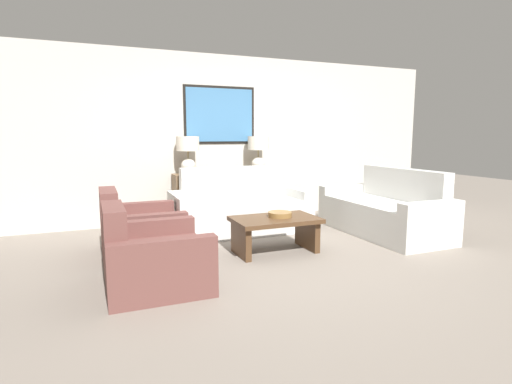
{
  "coord_description": "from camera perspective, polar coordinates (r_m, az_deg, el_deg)",
  "views": [
    {
      "loc": [
        -1.94,
        -3.98,
        1.39
      ],
      "look_at": [
        0.01,
        0.76,
        0.65
      ],
      "focal_mm": 28.0,
      "sensor_mm": 36.0,
      "label": 1
    }
  ],
  "objects": [
    {
      "name": "ground_plane",
      "position": [
        4.64,
        3.52,
        -9.21
      ],
      "size": [
        20.0,
        20.0,
        0.0
      ],
      "primitive_type": "plane",
      "color": "slate"
    },
    {
      "name": "back_wall",
      "position": [
        6.61,
        -5.3,
        7.66
      ],
      "size": [
        8.05,
        0.12,
        2.65
      ],
      "color": "beige",
      "rests_on": "ground_plane"
    },
    {
      "name": "console_table",
      "position": [
        6.42,
        -4.47,
        -0.75
      ],
      "size": [
        1.62,
        0.39,
        0.79
      ],
      "color": "brown",
      "rests_on": "ground_plane"
    },
    {
      "name": "table_lamp_left",
      "position": [
        6.2,
        -9.7,
        5.88
      ],
      "size": [
        0.34,
        0.34,
        0.58
      ],
      "color": "silver",
      "rests_on": "console_table"
    },
    {
      "name": "table_lamp_right",
      "position": [
        6.55,
        0.33,
        6.12
      ],
      "size": [
        0.34,
        0.34,
        0.58
      ],
      "color": "silver",
      "rests_on": "console_table"
    },
    {
      "name": "couch_by_back_wall",
      "position": [
        5.79,
        -2.35,
        -2.61
      ],
      "size": [
        1.94,
        0.9,
        0.91
      ],
      "color": "silver",
      "rests_on": "ground_plane"
    },
    {
      "name": "couch_by_side",
      "position": [
        5.94,
        17.9,
        -2.73
      ],
      "size": [
        0.9,
        1.94,
        0.91
      ],
      "color": "silver",
      "rests_on": "ground_plane"
    },
    {
      "name": "coffee_table",
      "position": [
        4.74,
        2.76,
        -5.09
      ],
      "size": [
        1.0,
        0.63,
        0.42
      ],
      "color": "#4C331E",
      "rests_on": "ground_plane"
    },
    {
      "name": "decorative_bowl",
      "position": [
        4.77,
        3.43,
        -3.2
      ],
      "size": [
        0.28,
        0.28,
        0.06
      ],
      "color": "olive",
      "rests_on": "coffee_table"
    },
    {
      "name": "armchair_near_back_wall",
      "position": [
        4.89,
        -16.44,
        -5.46
      ],
      "size": [
        0.89,
        0.97,
        0.78
      ],
      "color": "brown",
      "rests_on": "ground_plane"
    },
    {
      "name": "armchair_near_camera",
      "position": [
        3.82,
        -14.65,
        -9.22
      ],
      "size": [
        0.89,
        0.97,
        0.78
      ],
      "color": "brown",
      "rests_on": "ground_plane"
    }
  ]
}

